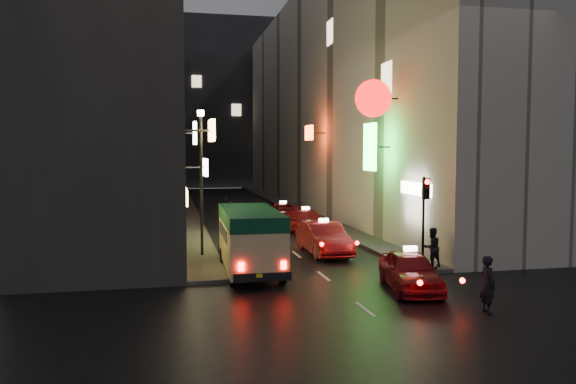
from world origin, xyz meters
TOP-DOWN VIEW (x-y plane):
  - ground at (0.00, 0.00)m, footprint 120.00×120.00m
  - building_left at (-8.00, 33.99)m, footprint 7.41×52.00m
  - building_right at (8.00, 33.99)m, footprint 8.08×52.00m
  - building_far at (0.00, 66.00)m, footprint 30.00×10.00m
  - sidewalk_left at (-4.25, 34.00)m, footprint 1.50×52.00m
  - sidewalk_right at (4.25, 34.00)m, footprint 1.50×52.00m
  - minibus at (-2.60, 9.46)m, footprint 2.11×5.71m
  - taxi_near at (2.24, 5.86)m, footprint 2.73×5.07m
  - taxi_second at (1.20, 12.83)m, footprint 2.28×5.37m
  - taxi_third at (1.97, 19.33)m, footprint 2.71×5.20m
  - taxi_far at (1.64, 24.13)m, footprint 2.23×4.81m
  - pedestrian_crossing at (3.30, 2.93)m, footprint 0.42×0.63m
  - pedestrian_sidewalk at (4.36, 8.57)m, footprint 0.72×0.52m
  - traffic_light at (4.00, 8.47)m, footprint 0.26×0.43m
  - lamp_post at (-4.20, 13.00)m, footprint 0.28×0.28m

SIDE VIEW (x-z plane):
  - ground at x=0.00m, z-range 0.00..0.00m
  - sidewalk_left at x=-4.25m, z-range 0.00..0.15m
  - sidewalk_right at x=4.25m, z-range 0.00..0.15m
  - taxi_far at x=1.64m, z-range -0.08..1.58m
  - taxi_near at x=2.24m, z-range -0.08..1.62m
  - taxi_third at x=1.97m, z-range -0.08..1.67m
  - taxi_second at x=1.20m, z-range -0.08..1.78m
  - pedestrian_crossing at x=3.30m, z-range 0.00..1.87m
  - pedestrian_sidewalk at x=4.36m, z-range 0.15..1.88m
  - minibus at x=-2.60m, z-range 0.32..2.76m
  - traffic_light at x=4.00m, z-range 0.94..4.44m
  - lamp_post at x=-4.20m, z-range 0.61..6.84m
  - building_left at x=-8.00m, z-range 0.00..18.00m
  - building_right at x=8.00m, z-range 0.00..18.00m
  - building_far at x=0.00m, z-range 0.00..22.00m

